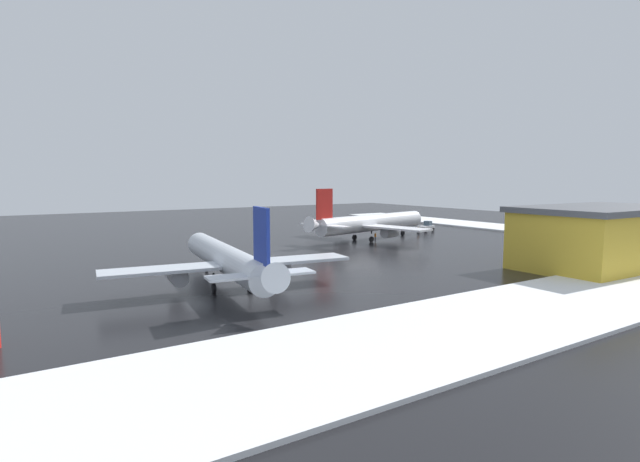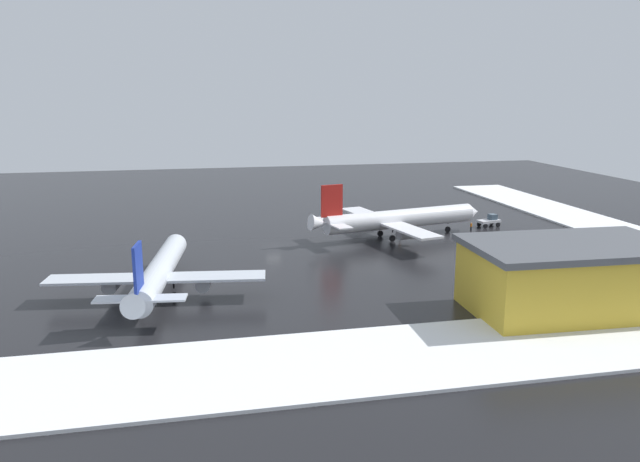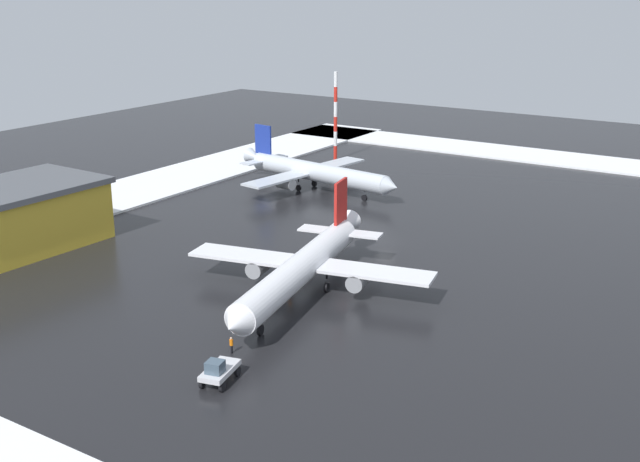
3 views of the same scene
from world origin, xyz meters
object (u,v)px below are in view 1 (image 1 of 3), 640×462
pushback_tug (426,226)px  cargo_hangar (601,237)px  ground_crew_mid_apron (418,230)px  ground_crew_by_nose_gear (375,236)px  airplane_far_rear (227,259)px  airplane_parked_starboard (370,223)px

pushback_tug → cargo_hangar: cargo_hangar is taller
pushback_tug → cargo_hangar: size_ratio=0.20×
pushback_tug → ground_crew_mid_apron: bearing=-165.1°
ground_crew_mid_apron → cargo_hangar: cargo_hangar is taller
ground_crew_by_nose_gear → cargo_hangar: size_ratio=0.07×
ground_crew_mid_apron → ground_crew_by_nose_gear: size_ratio=1.00×
airplane_far_rear → ground_crew_by_nose_gear: airplane_far_rear is taller
airplane_far_rear → cargo_hangar: airplane_far_rear is taller
airplane_parked_starboard → ground_crew_mid_apron: 16.66m
airplane_parked_starboard → ground_crew_by_nose_gear: (0.15, -1.61, -2.59)m
airplane_parked_starboard → cargo_hangar: bearing=-92.0°
airplane_far_rear → pushback_tug: 70.85m
ground_crew_by_nose_gear → airplane_parked_starboard: bearing=-58.6°
airplane_parked_starboard → airplane_far_rear: bearing=-160.6°
pushback_tug → ground_crew_by_nose_gear: size_ratio=2.91×
airplane_far_rear → pushback_tug: airplane_far_rear is taller
ground_crew_mid_apron → pushback_tug: bearing=109.8°
cargo_hangar → airplane_parked_starboard: bearing=101.8°
ground_crew_by_nose_gear → cargo_hangar: 41.93m
ground_crew_mid_apron → cargo_hangar: bearing=-19.3°
airplane_parked_starboard → ground_crew_mid_apron: size_ratio=21.09×
airplane_far_rear → cargo_hangar: bearing=-101.4°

